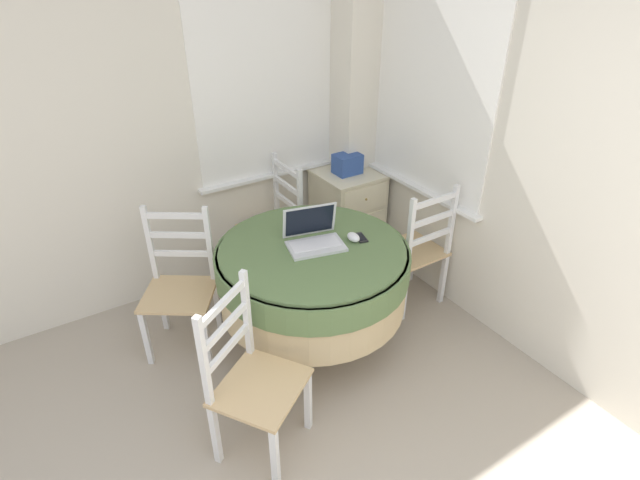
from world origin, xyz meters
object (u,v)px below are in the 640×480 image
at_px(laptop, 314,237).
at_px(dining_chair_left_flank, 180,287).
at_px(round_dining_table, 313,272).
at_px(dining_chair_camera_near, 252,381).
at_px(dining_chair_near_right_window, 415,251).
at_px(dining_chair_near_back_window, 275,226).
at_px(storage_box, 347,164).
at_px(cell_phone, 361,238).
at_px(computer_mouse, 353,237).
at_px(corner_cabinet, 347,214).

distance_m(laptop, dining_chair_left_flank, 0.92).
xyz_separation_m(round_dining_table, dining_chair_left_flank, (-0.71, 0.45, -0.12)).
bearing_deg(laptop, dining_chair_camera_near, -142.38).
bearing_deg(dining_chair_near_right_window, dining_chair_near_back_window, 128.23).
bearing_deg(storage_box, cell_phone, -120.32).
height_order(computer_mouse, corner_cabinet, computer_mouse).
relative_size(dining_chair_near_back_window, storage_box, 4.67).
xyz_separation_m(dining_chair_near_back_window, dining_chair_left_flank, (-0.88, -0.38, 0.00)).
bearing_deg(computer_mouse, storage_box, 57.01).
distance_m(corner_cabinet, storage_box, 0.45).
height_order(laptop, corner_cabinet, laptop).
distance_m(round_dining_table, corner_cabinet, 1.18).
height_order(round_dining_table, storage_box, storage_box).
height_order(computer_mouse, storage_box, storage_box).
distance_m(cell_phone, dining_chair_left_flank, 1.18).
bearing_deg(dining_chair_near_right_window, cell_phone, -174.54).
distance_m(cell_phone, dining_chair_camera_near, 1.11).
bearing_deg(laptop, round_dining_table, -135.04).
relative_size(laptop, computer_mouse, 3.87).
bearing_deg(computer_mouse, laptop, 156.59).
xyz_separation_m(dining_chair_camera_near, storage_box, (1.49, 1.31, 0.38)).
bearing_deg(dining_chair_near_back_window, round_dining_table, -101.56).
distance_m(computer_mouse, dining_chair_camera_near, 1.07).
xyz_separation_m(round_dining_table, dining_chair_camera_near, (-0.67, -0.51, -0.12)).
distance_m(computer_mouse, dining_chair_left_flank, 1.14).
height_order(dining_chair_near_back_window, storage_box, dining_chair_near_back_window).
relative_size(dining_chair_near_back_window, dining_chair_camera_near, 1.00).
bearing_deg(cell_phone, round_dining_table, 167.02).
relative_size(dining_chair_left_flank, corner_cabinet, 1.27).
xyz_separation_m(cell_phone, dining_chair_camera_near, (-0.98, -0.44, -0.30)).
relative_size(computer_mouse, dining_chair_camera_near, 0.10).
distance_m(cell_phone, storage_box, 1.01).
bearing_deg(computer_mouse, dining_chair_camera_near, -154.58).
relative_size(computer_mouse, dining_chair_near_back_window, 0.10).
distance_m(dining_chair_near_back_window, dining_chair_camera_near, 1.58).
bearing_deg(laptop, storage_box, 44.32).
distance_m(dining_chair_near_back_window, dining_chair_near_right_window, 1.09).
bearing_deg(cell_phone, dining_chair_near_back_window, 98.66).
bearing_deg(dining_chair_left_flank, cell_phone, -27.30).
bearing_deg(round_dining_table, computer_mouse, -15.76).
height_order(laptop, dining_chair_left_flank, laptop).
distance_m(round_dining_table, dining_chair_near_back_window, 0.86).
xyz_separation_m(dining_chair_left_flank, storage_box, (1.53, 0.34, 0.38)).
distance_m(round_dining_table, laptop, 0.23).
xyz_separation_m(dining_chair_near_back_window, dining_chair_near_right_window, (0.67, -0.85, 0.00)).
xyz_separation_m(cell_phone, dining_chair_near_right_window, (0.54, 0.05, -0.30)).
height_order(cell_phone, dining_chair_near_right_window, dining_chair_near_right_window).
relative_size(laptop, dining_chair_near_back_window, 0.40).
bearing_deg(dining_chair_left_flank, computer_mouse, -28.65).
bearing_deg(corner_cabinet, dining_chair_near_right_window, -89.56).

